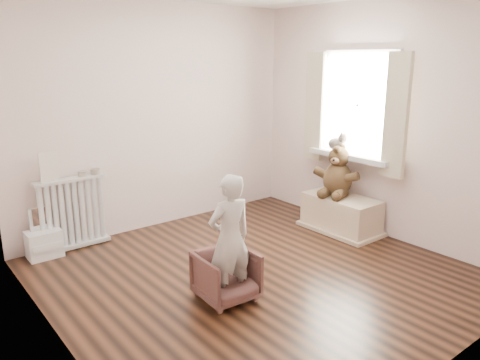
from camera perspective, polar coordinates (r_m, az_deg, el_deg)
floor at (r=4.50m, az=2.10°, el=-11.36°), size 3.60×3.60×0.01m
back_wall at (r=5.58m, az=-9.96°, el=7.52°), size 3.60×0.02×2.60m
front_wall at (r=3.00m, az=25.24°, el=0.20°), size 3.60×0.02×2.60m
left_wall at (r=3.25m, az=-22.61°, el=1.50°), size 0.02×3.60×2.60m
right_wall at (r=5.44m, az=16.95°, el=6.92°), size 0.02×3.60×2.60m
window at (r=5.56m, az=14.27°, el=8.83°), size 0.03×0.90×1.10m
window_sill at (r=5.58m, az=13.33°, el=2.86°), size 0.22×1.10×0.06m
curtain_left at (r=5.15m, az=18.52°, el=7.41°), size 0.06×0.26×1.30m
curtain_right at (r=5.85m, az=9.10°, el=8.77°), size 0.06×0.26×1.30m
radiator at (r=5.23m, az=-19.72°, el=-3.86°), size 0.73×0.14×0.77m
paper_doll at (r=5.04m, az=-22.29°, el=1.50°), size 0.18×0.02×0.30m
tin_a at (r=5.16m, az=-18.67°, el=0.74°), size 0.09×0.09×0.05m
tin_b at (r=5.21m, az=-17.22°, el=1.00°), size 0.10×0.10×0.06m
toy_vanity at (r=5.15m, az=-22.93°, el=-5.80°), size 0.33×0.24×0.52m
armchair at (r=3.99m, az=-1.67°, el=-11.59°), size 0.48×0.49×0.42m
child at (r=3.81m, az=-1.26°, el=-7.16°), size 0.41×0.28×1.08m
toy_bench at (r=5.62m, az=12.21°, el=-4.08°), size 0.46×0.87×0.41m
teddy_bear at (r=5.56m, az=11.87°, el=0.78°), size 0.57×0.50×0.59m
plush_cat at (r=5.67m, az=11.69°, el=4.49°), size 0.23×0.30×0.23m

